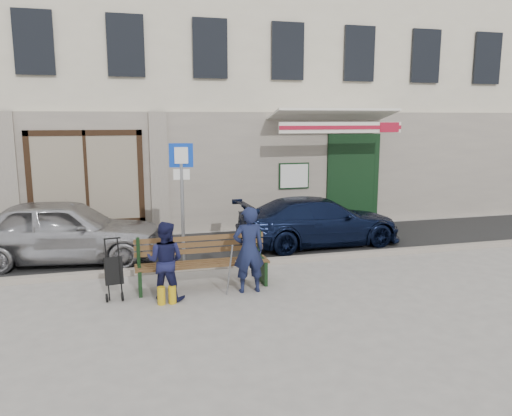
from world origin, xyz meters
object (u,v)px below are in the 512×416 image
object	(u,v)px
parking_sign	(182,186)
woman	(165,261)
car_silver	(64,231)
man	(249,250)
stroller	(114,272)
bench	(200,263)
car_navy	(319,221)

from	to	relation	value
parking_sign	woman	world-z (taller)	parking_sign
car_silver	man	size ratio (longest dim) A/B	2.64
stroller	bench	bearing A→B (deg)	-3.01
man	stroller	world-z (taller)	man
stroller	parking_sign	bearing A→B (deg)	37.47
woman	stroller	xyz separation A→B (m)	(-0.85, 0.30, -0.22)
stroller	car_silver	bearing A→B (deg)	104.41
car_navy	car_silver	bearing A→B (deg)	87.35
car_silver	bench	distance (m)	3.47
parking_sign	woman	size ratio (longest dim) A/B	1.90
car_silver	woman	distance (m)	3.36
car_navy	man	distance (m)	3.73
car_navy	man	size ratio (longest dim) A/B	2.62
parking_sign	stroller	xyz separation A→B (m)	(-1.35, -1.38, -1.24)
woman	car_silver	bearing A→B (deg)	-31.29
car_silver	stroller	size ratio (longest dim) A/B	3.95
parking_sign	stroller	size ratio (longest dim) A/B	2.49
car_navy	parking_sign	bearing A→B (deg)	105.39
car_silver	parking_sign	size ratio (longest dim) A/B	1.58
car_navy	man	world-z (taller)	man
car_silver	woman	size ratio (longest dim) A/B	3.00
man	car_silver	bearing A→B (deg)	-40.06
man	parking_sign	bearing A→B (deg)	-60.73
man	woman	world-z (taller)	man
car_silver	bench	size ratio (longest dim) A/B	1.68
car_navy	woman	world-z (taller)	woman
bench	woman	bearing A→B (deg)	-146.48
car_silver	parking_sign	world-z (taller)	parking_sign
parking_sign	woman	distance (m)	2.03
bench	car_silver	bearing A→B (deg)	137.20
car_navy	parking_sign	xyz separation A→B (m)	(-3.41, -1.12, 1.12)
car_navy	bench	distance (m)	4.02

